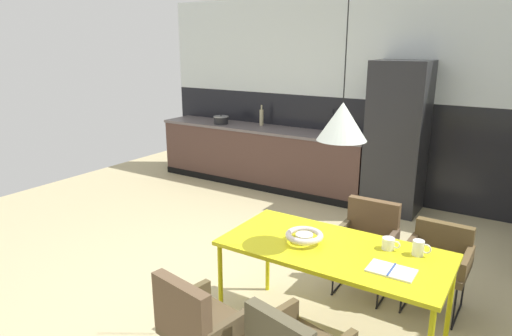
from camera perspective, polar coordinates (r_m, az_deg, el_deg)
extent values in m
plane|color=tan|center=(4.24, -2.61, -14.67)|extent=(8.50, 8.50, 0.00)
cube|color=black|center=(6.57, 12.92, 2.59)|extent=(6.54, 0.12, 1.39)
cube|color=silver|center=(6.41, 13.70, 14.82)|extent=(6.54, 0.12, 1.39)
cube|color=#49312A|center=(6.92, 0.60, 1.39)|extent=(3.39, 0.60, 0.86)
cube|color=#61585A|center=(6.82, 0.61, 5.07)|extent=(3.42, 0.63, 0.04)
cube|color=black|center=(6.78, -0.78, -2.28)|extent=(3.39, 0.01, 0.10)
cube|color=#232326|center=(6.00, 17.58, 3.69)|extent=(0.69, 0.60, 1.94)
cube|color=yellow|center=(3.25, 9.90, -10.23)|extent=(1.58, 0.77, 0.03)
cylinder|color=yellow|center=(3.99, 1.50, -10.83)|extent=(0.04, 0.04, 0.72)
cylinder|color=yellow|center=(3.56, 23.52, -15.80)|extent=(0.04, 0.04, 0.72)
cylinder|color=#CFC712|center=(3.50, -4.55, -15.04)|extent=(0.04, 0.04, 0.72)
cube|color=brown|center=(4.05, 13.67, -10.05)|extent=(0.49, 0.47, 0.06)
cube|color=brown|center=(4.15, 14.75, -6.35)|extent=(0.46, 0.09, 0.36)
cube|color=brown|center=(3.96, 16.82, -9.34)|extent=(0.05, 0.41, 0.14)
cube|color=brown|center=(4.08, 10.81, -8.17)|extent=(0.05, 0.41, 0.14)
cylinder|color=black|center=(3.95, 15.38, -14.58)|extent=(0.02, 0.02, 0.38)
cylinder|color=black|center=(4.05, 9.83, -13.35)|extent=(0.02, 0.02, 0.38)
cylinder|color=black|center=(4.27, 16.91, -12.25)|extent=(0.02, 0.02, 0.38)
cylinder|color=black|center=(4.37, 11.77, -11.20)|extent=(0.02, 0.02, 0.38)
cylinder|color=black|center=(4.20, 15.98, -15.56)|extent=(0.02, 0.41, 0.02)
cylinder|color=black|center=(4.30, 10.71, -14.40)|extent=(0.02, 0.41, 0.02)
cube|color=brown|center=(2.89, 2.32, -19.08)|extent=(0.14, 0.41, 0.14)
cube|color=brown|center=(3.98, 22.01, -11.59)|extent=(0.49, 0.47, 0.06)
cube|color=brown|center=(4.09, 22.87, -8.31)|extent=(0.46, 0.09, 0.28)
cube|color=brown|center=(3.91, 25.36, -10.86)|extent=(0.06, 0.41, 0.14)
cube|color=brown|center=(3.98, 19.04, -9.71)|extent=(0.06, 0.41, 0.14)
cylinder|color=black|center=(3.89, 24.03, -16.09)|extent=(0.02, 0.02, 0.37)
cylinder|color=black|center=(3.95, 18.15, -14.93)|extent=(0.02, 0.02, 0.37)
cylinder|color=black|center=(4.22, 25.00, -13.60)|extent=(0.02, 0.02, 0.37)
cylinder|color=black|center=(4.28, 19.61, -12.59)|extent=(0.02, 0.02, 0.37)
cylinder|color=black|center=(4.14, 24.25, -16.90)|extent=(0.02, 0.41, 0.02)
cylinder|color=black|center=(4.20, 18.70, -15.80)|extent=(0.02, 0.41, 0.02)
cube|color=brown|center=(3.02, -6.17, -19.66)|extent=(0.55, 0.53, 0.06)
cube|color=brown|center=(2.80, -9.52, -17.64)|extent=(0.46, 0.16, 0.37)
cube|color=brown|center=(3.11, -9.05, -16.45)|extent=(0.12, 0.42, 0.14)
cube|color=brown|center=(2.83, -3.08, -19.83)|extent=(0.12, 0.42, 0.14)
cylinder|color=black|center=(3.37, -5.91, -19.93)|extent=(0.02, 0.02, 0.37)
cylinder|color=silver|center=(3.28, 6.18, -8.91)|extent=(0.13, 0.13, 0.06)
torus|color=silver|center=(3.27, 6.20, -8.56)|extent=(0.28, 0.28, 0.04)
cube|color=white|center=(3.03, 15.58, -12.16)|extent=(0.15, 0.18, 0.01)
cube|color=white|center=(3.00, 18.28, -12.70)|extent=(0.15, 0.18, 0.01)
cube|color=#334C8C|center=(3.01, 16.94, -12.30)|extent=(0.01, 0.19, 0.00)
cylinder|color=white|center=(3.29, 16.56, -9.24)|extent=(0.09, 0.09, 0.08)
torus|color=white|center=(3.28, 17.50, -9.35)|extent=(0.06, 0.01, 0.06)
cylinder|color=white|center=(3.26, 20.03, -9.57)|extent=(0.08, 0.08, 0.11)
torus|color=white|center=(3.25, 20.92, -9.64)|extent=(0.07, 0.01, 0.07)
cylinder|color=black|center=(7.12, -4.49, 6.09)|extent=(0.23, 0.23, 0.11)
cylinder|color=gray|center=(7.11, -4.50, 6.58)|extent=(0.24, 0.24, 0.01)
sphere|color=black|center=(7.11, -4.51, 6.72)|extent=(0.02, 0.02, 0.02)
cylinder|color=black|center=(6.51, 9.77, 5.57)|extent=(0.07, 0.07, 0.24)
cylinder|color=black|center=(6.48, 9.84, 7.02)|extent=(0.03, 0.03, 0.09)
cylinder|color=tan|center=(6.96, 0.71, 6.47)|extent=(0.06, 0.06, 0.25)
cylinder|color=tan|center=(6.94, 0.71, 7.77)|extent=(0.02, 0.02, 0.07)
cylinder|color=black|center=(2.97, 11.62, 17.57)|extent=(0.01, 0.01, 0.97)
cone|color=silver|center=(3.01, 10.98, 5.87)|extent=(0.33, 0.33, 0.25)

